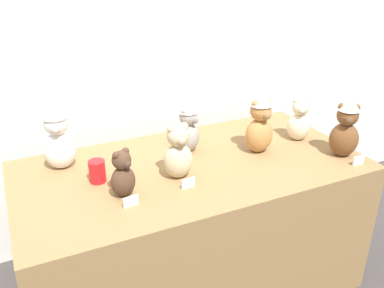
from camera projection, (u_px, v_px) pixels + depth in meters
name	position (u px, v px, depth m)	size (l,w,h in m)	color
wall_back	(143.00, 43.00, 2.54)	(7.00, 0.08, 2.60)	white
display_table	(192.00, 227.00, 2.34)	(1.80, 0.91, 0.80)	olive
teddy_bear_cream	(299.00, 120.00, 2.41)	(0.17, 0.16, 0.26)	beige
teddy_bear_snow	(58.00, 137.00, 2.08)	(0.19, 0.17, 0.35)	white
teddy_bear_cocoa	(123.00, 175.00, 1.86)	(0.15, 0.14, 0.23)	#4C3323
teddy_bear_sand	(178.00, 153.00, 2.00)	(0.15, 0.13, 0.28)	#CCB78E
teddy_bear_ash	(188.00, 127.00, 2.27)	(0.17, 0.16, 0.29)	gray
teddy_bear_chestnut	(346.00, 127.00, 2.20)	(0.20, 0.19, 0.34)	brown
teddy_bear_caramel	(260.00, 123.00, 2.25)	(0.17, 0.15, 0.35)	#B27A42
party_cup_red	(97.00, 171.00, 2.00)	(0.08, 0.08, 0.11)	red
name_card_front_left	(359.00, 160.00, 2.16)	(0.07, 0.01, 0.05)	white
name_card_front_middle	(188.00, 183.00, 1.95)	(0.07, 0.01, 0.05)	white
name_card_front_right	(131.00, 201.00, 1.81)	(0.07, 0.01, 0.05)	white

